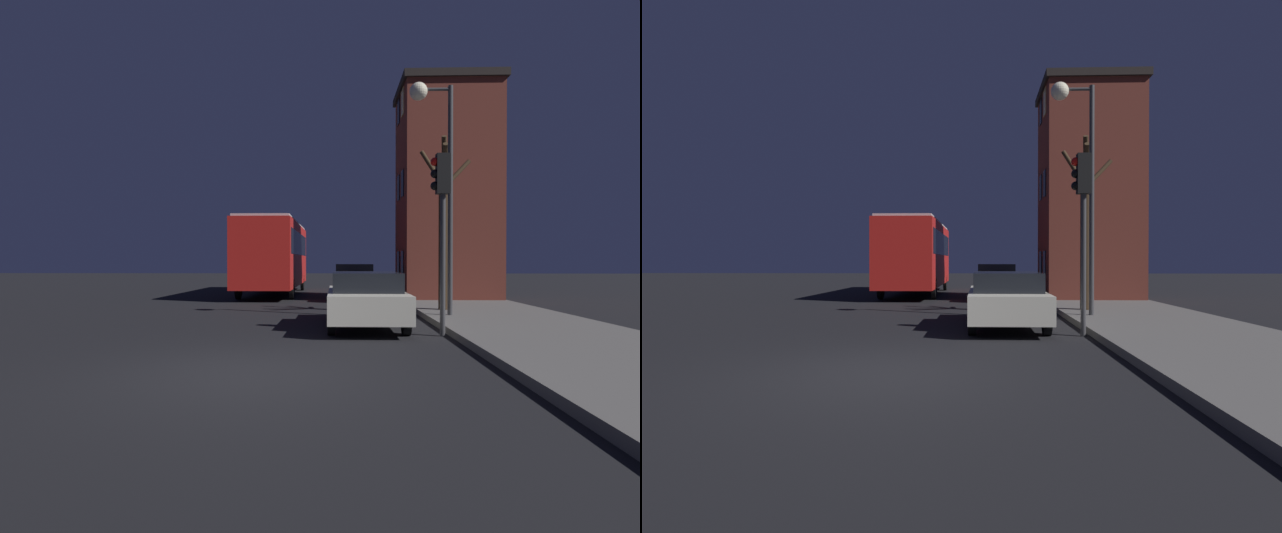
% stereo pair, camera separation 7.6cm
% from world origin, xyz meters
% --- Properties ---
extents(ground_plane, '(120.00, 120.00, 0.00)m').
position_xyz_m(ground_plane, '(0.00, 0.00, 0.00)').
color(ground_plane, black).
extents(brick_building, '(4.08, 4.01, 9.00)m').
position_xyz_m(brick_building, '(6.01, 13.90, 4.68)').
color(brick_building, brown).
rests_on(brick_building, sidewalk).
extents(streetlamp, '(1.22, 0.51, 6.59)m').
position_xyz_m(streetlamp, '(4.10, 6.68, 5.02)').
color(streetlamp, '#38383A').
rests_on(streetlamp, sidewalk).
extents(traffic_light, '(0.43, 0.24, 4.10)m').
position_xyz_m(traffic_light, '(3.69, 3.73, 2.95)').
color(traffic_light, '#38383A').
rests_on(traffic_light, ground).
extents(bare_tree, '(1.64, 1.86, 5.30)m').
position_xyz_m(bare_tree, '(4.71, 8.24, 2.74)').
color(bare_tree, '#382819').
rests_on(bare_tree, sidewalk).
extents(bus, '(2.56, 10.54, 3.64)m').
position_xyz_m(bus, '(-1.80, 17.69, 2.16)').
color(bus, red).
rests_on(bus, ground).
extents(car_near_lane, '(1.88, 4.73, 1.41)m').
position_xyz_m(car_near_lane, '(2.07, 5.29, 0.74)').
color(car_near_lane, beige).
rests_on(car_near_lane, ground).
extents(car_mid_lane, '(1.78, 4.60, 1.56)m').
position_xyz_m(car_mid_lane, '(2.10, 14.65, 0.81)').
color(car_mid_lane, black).
rests_on(car_mid_lane, ground).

